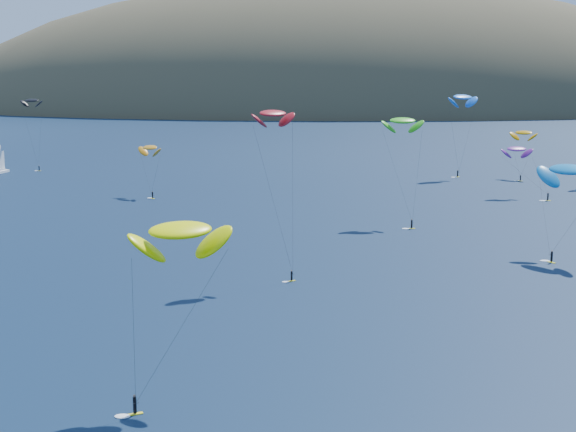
# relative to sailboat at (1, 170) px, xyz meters

# --- Properties ---
(island) EXTENTS (730.00, 300.00, 210.00)m
(island) POSITION_rel_sailboat_xyz_m (136.81, 367.87, -11.61)
(island) COLOR #3D3526
(island) RESTS_ON ground
(sailboat) EXTENTS (8.12, 6.98, 9.80)m
(sailboat) POSITION_rel_sailboat_xyz_m (0.00, 0.00, 0.00)
(sailboat) COLOR white
(sailboat) RESTS_ON ground
(kitesurfer_1) EXTENTS (8.06, 10.02, 14.42)m
(kitesurfer_1) POSITION_rel_sailboat_xyz_m (54.39, -40.16, 11.42)
(kitesurfer_1) COLOR yellow
(kitesurfer_1) RESTS_ON ground
(kitesurfer_2) EXTENTS (11.32, 11.42, 20.03)m
(kitesurfer_2) POSITION_rel_sailboat_xyz_m (81.42, -164.36, 16.27)
(kitesurfer_2) COLOR yellow
(kitesurfer_2) RESTS_ON ground
(kitesurfer_3) EXTENTS (9.05, 12.15, 24.05)m
(kitesurfer_3) POSITION_rel_sailboat_xyz_m (114.99, -72.13, 20.71)
(kitesurfer_3) COLOR yellow
(kitesurfer_3) RESTS_ON ground
(kitesurfer_4) EXTENTS (11.34, 9.51, 26.46)m
(kitesurfer_4) POSITION_rel_sailboat_xyz_m (141.13, -2.27, 22.66)
(kitesurfer_4) COLOR yellow
(kitesurfer_4) RESTS_ON ground
(kitesurfer_5) EXTENTS (11.23, 12.47, 18.72)m
(kitesurfer_5) POSITION_rel_sailboat_xyz_m (140.22, -104.17, 14.61)
(kitesurfer_5) COLOR yellow
(kitesurfer_5) RESTS_ON ground
(kitesurfer_6) EXTENTS (11.14, 10.20, 14.26)m
(kitesurfer_6) POSITION_rel_sailboat_xyz_m (148.26, -39.26, 11.17)
(kitesurfer_6) COLOR yellow
(kitesurfer_6) RESTS_ON ground
(kitesurfer_9) EXTENTS (7.90, 9.38, 28.01)m
(kitesurfer_9) POSITION_rel_sailboat_xyz_m (89.06, -116.59, 25.05)
(kitesurfer_9) COLOR yellow
(kitesurfer_9) RESTS_ON ground
(kitesurfer_11) EXTENTS (8.58, 12.49, 15.46)m
(kitesurfer_11) POSITION_rel_sailboat_xyz_m (158.98, -5.35, 12.36)
(kitesurfer_11) COLOR yellow
(kitesurfer_11) RESTS_ON ground
(kitesurfer_12) EXTENTS (7.11, 7.42, 23.73)m
(kitesurfer_12) POSITION_rel_sailboat_xyz_m (7.46, 10.08, 20.89)
(kitesurfer_12) COLOR yellow
(kitesurfer_12) RESTS_ON ground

